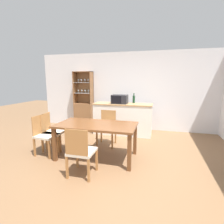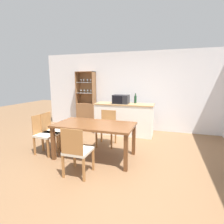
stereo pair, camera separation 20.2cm
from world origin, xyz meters
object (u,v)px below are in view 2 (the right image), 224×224
at_px(microwave, 121,99).
at_px(dining_chair_side_left_far, 52,131).
at_px(display_cabinet, 86,110).
at_px(wine_bottle, 135,99).
at_px(dining_chair_head_far, 107,128).
at_px(dining_chair_head_near, 77,151).
at_px(dining_table, 95,128).
at_px(dining_chair_side_left_near, 45,134).

bearing_deg(microwave, dining_chair_side_left_far, -127.83).
relative_size(display_cabinet, wine_bottle, 6.36).
xyz_separation_m(dining_chair_head_far, dining_chair_head_near, (0.00, -1.55, 0.00)).
xyz_separation_m(microwave, wine_bottle, (0.40, 0.22, -0.01)).
xyz_separation_m(dining_table, dining_chair_side_left_near, (-1.16, -0.13, -0.21)).
bearing_deg(dining_chair_head_far, dining_table, 88.06).
height_order(dining_chair_side_left_far, dining_chair_side_left_near, same).
bearing_deg(dining_table, dining_chair_side_left_near, -173.65).
bearing_deg(dining_chair_head_far, dining_chair_side_left_near, 35.83).
bearing_deg(display_cabinet, dining_chair_side_left_far, -85.93).
bearing_deg(display_cabinet, wine_bottle, -10.45).
relative_size(dining_chair_side_left_near, microwave, 1.88).
height_order(dining_table, wine_bottle, wine_bottle).
xyz_separation_m(dining_table, dining_chair_head_far, (-0.00, 0.77, -0.21)).
xyz_separation_m(dining_table, dining_chair_head_near, (0.00, -0.77, -0.21)).
distance_m(display_cabinet, dining_chair_head_far, 2.03).
height_order(display_cabinet, dining_chair_head_near, display_cabinet).
relative_size(display_cabinet, dining_chair_head_far, 2.20).
relative_size(dining_chair_side_left_far, dining_chair_head_near, 1.00).
distance_m(dining_chair_side_left_near, wine_bottle, 2.75).
bearing_deg(dining_table, dining_chair_head_near, -89.97).
xyz_separation_m(dining_chair_side_left_near, wine_bottle, (1.66, 2.11, 0.62)).
relative_size(microwave, wine_bottle, 1.54).
distance_m(dining_chair_side_left_far, dining_chair_side_left_near, 0.26).
bearing_deg(dining_chair_head_near, dining_table, 89.54).
relative_size(display_cabinet, dining_chair_side_left_far, 2.20).
xyz_separation_m(display_cabinet, dining_chair_side_left_near, (0.16, -2.44, -0.14)).
distance_m(dining_chair_side_left_near, dining_chair_head_near, 1.33).
relative_size(dining_chair_head_far, dining_chair_head_near, 1.00).
xyz_separation_m(display_cabinet, dining_chair_side_left_far, (0.16, -2.18, -0.14)).
distance_m(dining_table, dining_chair_head_far, 0.80).
relative_size(dining_table, dining_chair_side_left_far, 1.89).
relative_size(dining_chair_head_far, microwave, 1.88).
distance_m(microwave, wine_bottle, 0.45).
relative_size(dining_chair_head_far, dining_chair_side_left_far, 1.00).
relative_size(dining_table, dining_chair_head_near, 1.89).
relative_size(display_cabinet, dining_chair_side_left_near, 2.20).
bearing_deg(dining_chair_head_near, dining_chair_side_left_near, 150.50).
bearing_deg(dining_chair_head_near, dining_chair_side_left_far, 141.66).
height_order(dining_table, dining_chair_head_near, dining_chair_head_near).
xyz_separation_m(dining_chair_head_far, wine_bottle, (0.50, 1.20, 0.62)).
bearing_deg(dining_chair_side_left_near, microwave, 150.64).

